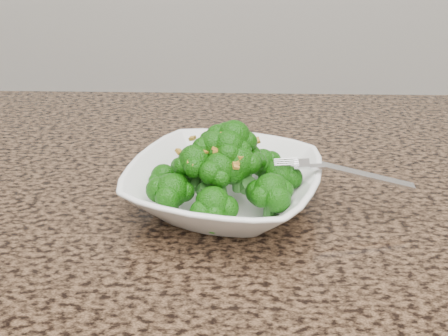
# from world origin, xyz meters

# --- Properties ---
(granite_counter) EXTENTS (1.64, 1.04, 0.03)m
(granite_counter) POSITION_xyz_m (0.00, 0.30, 0.89)
(granite_counter) COLOR brown
(granite_counter) RESTS_ON cabinet
(bowl) EXTENTS (0.26, 0.26, 0.05)m
(bowl) POSITION_xyz_m (0.03, 0.42, 0.93)
(bowl) COLOR white
(bowl) RESTS_ON granite_counter
(broccoli_pile) EXTENTS (0.19, 0.19, 0.07)m
(broccoli_pile) POSITION_xyz_m (0.03, 0.42, 0.99)
(broccoli_pile) COLOR #175F0A
(broccoli_pile) RESTS_ON bowl
(garlic_topping) EXTENTS (0.11, 0.11, 0.01)m
(garlic_topping) POSITION_xyz_m (0.03, 0.42, 1.02)
(garlic_topping) COLOR #BC8C2E
(garlic_topping) RESTS_ON broccoli_pile
(fork) EXTENTS (0.17, 0.04, 0.01)m
(fork) POSITION_xyz_m (0.13, 0.41, 0.96)
(fork) COLOR silver
(fork) RESTS_ON bowl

